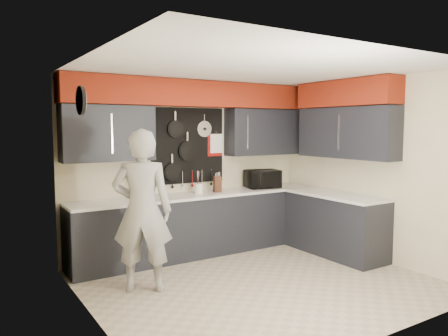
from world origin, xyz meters
TOP-DOWN VIEW (x-y plane):
  - ground at (0.00, 0.00)m, footprint 4.00×4.00m
  - back_wall_assembly at (0.01, 1.60)m, footprint 4.00×0.36m
  - right_wall_assembly at (1.85, 0.26)m, footprint 0.36×3.50m
  - left_wall_assembly at (-1.99, 0.02)m, footprint 0.05×3.50m
  - base_cabinets at (0.49, 1.13)m, footprint 3.95×2.20m
  - microwave at (1.15, 1.42)m, footprint 0.59×0.46m
  - knife_block at (0.29, 1.42)m, footprint 0.14×0.14m
  - utensil_crock at (-0.03, 1.44)m, footprint 0.12×0.12m
  - coffee_maker at (-0.87, 1.47)m, footprint 0.16×0.20m
  - person at (-1.29, 0.51)m, footprint 0.83×0.74m

SIDE VIEW (x-z plane):
  - ground at x=0.00m, z-range 0.00..0.00m
  - base_cabinets at x=0.49m, z-range 0.00..0.92m
  - person at x=-1.29m, z-range 0.00..1.89m
  - utensil_crock at x=-0.03m, z-range 0.92..1.08m
  - knife_block at x=0.29m, z-range 0.92..1.16m
  - microwave at x=1.15m, z-range 0.92..1.21m
  - coffee_maker at x=-0.87m, z-range 0.93..1.22m
  - left_wall_assembly at x=-1.99m, z-range 0.03..2.63m
  - right_wall_assembly at x=1.85m, z-range 0.64..3.24m
  - back_wall_assembly at x=0.01m, z-range 0.71..3.31m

